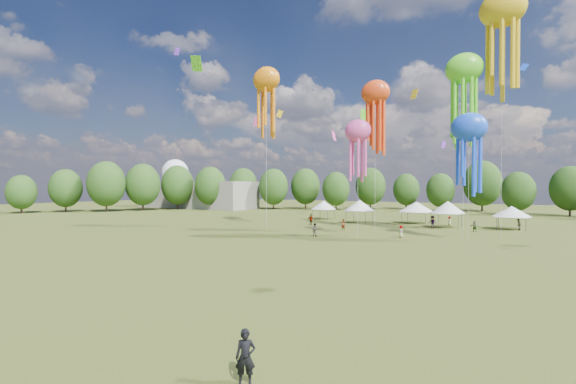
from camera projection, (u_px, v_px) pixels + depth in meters
The scene contains 10 objects.
ground at pixel (175, 318), 18.74m from camera, with size 300.00×300.00×0.00m, color #384416.
observer_main at pixel (246, 357), 12.36m from camera, with size 0.66×0.43×1.81m, color black.
spectator_near at pixel (315, 230), 49.61m from camera, with size 0.83×0.65×1.71m, color gray.
spectators_far at pixel (424, 224), 57.93m from camera, with size 30.78×20.68×1.93m.
festival_tents at pixel (408, 207), 65.34m from camera, with size 37.32×10.07×4.22m.
show_kites at pixel (406, 89), 50.10m from camera, with size 37.14×9.69×29.91m.
small_kites at pixel (387, 35), 55.51m from camera, with size 76.87×60.32×46.05m.
treeline at pixel (413, 186), 73.73m from camera, with size 201.57×95.24×13.43m.
hangar at pixel (196, 195), 117.87m from camera, with size 40.00×12.00×8.00m, color gray.
radome at pixel (175, 177), 131.36m from camera, with size 9.00×9.00×16.00m.
Camera 1 is at (14.60, -12.88, 6.43)m, focal length 23.78 mm.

